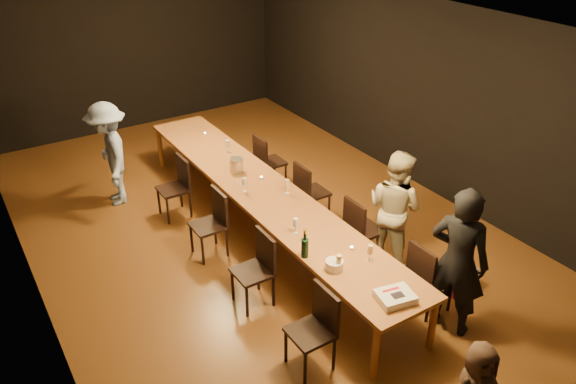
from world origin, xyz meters
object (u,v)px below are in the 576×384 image
chair_right_2 (313,192)px  woman_birthday (458,262)px  woman_tan (395,208)px  chair_right_3 (271,161)px  chair_left_2 (208,225)px  chair_left_1 (252,271)px  chair_left_3 (173,188)px  ice_bucket (237,165)px  plate_stack (334,265)px  chair_right_0 (431,276)px  table (263,193)px  chair_right_1 (365,229)px  chair_left_0 (310,332)px  champagne_bottle (305,243)px  man_blue (110,154)px  birthday_cake (395,297)px

chair_right_2 → woman_birthday: size_ratio=0.52×
chair_right_2 → woman_tan: bearing=12.0°
chair_right_3 → chair_left_2: 2.08m
chair_left_1 → chair_left_3: same height
woman_birthday → ice_bucket: 3.53m
chair_right_3 → plate_stack: chair_right_3 is taller
chair_right_0 → woman_birthday: (-0.02, -0.35, 0.44)m
table → chair_left_3: size_ratio=6.45×
chair_right_1 → chair_right_3: (0.00, 2.40, 0.00)m
chair_left_2 → woman_birthday: size_ratio=0.52×
table → chair_left_0: (-0.85, -2.40, -0.24)m
chair_left_1 → woman_tan: 2.04m
chair_right_1 → chair_left_3: (-1.70, 2.40, 0.00)m
chair_left_0 → champagne_bottle: (0.46, 0.79, 0.46)m
chair_right_3 → woman_birthday: bearing=-0.3°
table → woman_birthday: bearing=-73.3°
chair_right_2 → chair_left_2: 1.70m
chair_left_2 → chair_left_3: same height
chair_left_3 → ice_bucket: 1.04m
champagne_bottle → ice_bucket: (0.35, 2.28, -0.07)m
man_blue → birthday_cake: size_ratio=3.93×
table → woman_tan: size_ratio=3.77×
chair_left_2 → chair_left_0: bearing=-180.0°
table → plate_stack: plate_stack is taller
woman_tan → man_blue: 4.38m
chair_left_2 → chair_left_3: bearing=0.0°
birthday_cake → plate_stack: size_ratio=2.10×
woman_tan → plate_stack: bearing=100.3°
chair_right_3 → birthday_cake: 4.04m
chair_right_1 → woman_birthday: woman_birthday is taller
chair_left_0 → woman_tan: size_ratio=0.58×
plate_stack → chair_right_0: bearing=-20.9°
woman_birthday → chair_right_1: bearing=-24.7°
table → man_blue: man_blue is taller
table → chair_right_1: bearing=-54.7°
chair_right_3 → chair_left_0: bearing=-25.3°
chair_left_1 → birthday_cake: (0.81, -1.53, 0.33)m
chair_right_0 → chair_left_0: bearing=-90.0°
chair_right_3 → chair_left_1: 2.94m
birthday_cake → plate_stack: plate_stack is taller
woman_birthday → birthday_cake: size_ratio=4.31×
chair_right_2 → woman_tan: (0.30, -1.41, 0.33)m
man_blue → plate_stack: (1.21, -4.09, -0.02)m
chair_left_0 → champagne_bottle: size_ratio=2.60×
chair_right_0 → chair_left_2: bearing=-144.7°
table → chair_left_2: size_ratio=6.45×
woman_tan → man_blue: (-2.61, 3.51, 0.03)m
woman_tan → plate_stack: (-1.40, -0.57, 0.01)m
chair_left_1 → birthday_cake: 1.76m
chair_right_0 → birthday_cake: (-0.89, -0.33, 0.33)m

